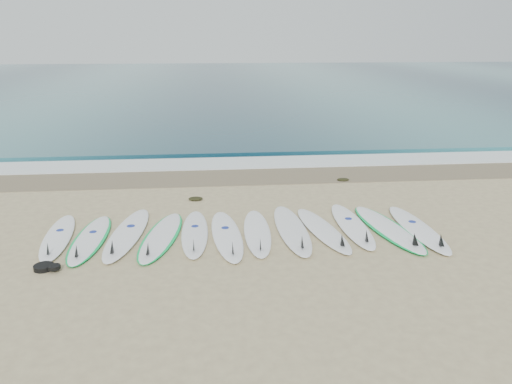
{
  "coord_description": "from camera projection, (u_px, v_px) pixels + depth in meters",
  "views": [
    {
      "loc": [
        -0.59,
        -8.95,
        3.69
      ],
      "look_at": [
        0.4,
        1.4,
        0.4
      ],
      "focal_mm": 35.0,
      "sensor_mm": 36.0,
      "label": 1
    }
  ],
  "objects": [
    {
      "name": "wet_sand_band",
      "position": [
        232.0,
        176.0,
        13.55
      ],
      "size": [
        120.0,
        1.8,
        0.01
      ],
      "primitive_type": "cube",
      "color": "#70614A",
      "rests_on": "ground"
    },
    {
      "name": "surfboard_5",
      "position": [
        227.0,
        236.0,
        9.43
      ],
      "size": [
        0.73,
        2.63,
        0.33
      ],
      "rotation": [
        0.0,
        0.0,
        0.07
      ],
      "color": "white",
      "rests_on": "ground"
    },
    {
      "name": "surfboard_0",
      "position": [
        57.0,
        237.0,
        9.35
      ],
      "size": [
        0.72,
        2.44,
        0.31
      ],
      "rotation": [
        0.0,
        0.0,
        0.09
      ],
      "color": "white",
      "rests_on": "ground"
    },
    {
      "name": "surfboard_7",
      "position": [
        292.0,
        230.0,
        9.71
      ],
      "size": [
        0.62,
        2.73,
        0.35
      ],
      "rotation": [
        0.0,
        0.0,
        0.02
      ],
      "color": "silver",
      "rests_on": "ground"
    },
    {
      "name": "surfboard_6",
      "position": [
        257.0,
        233.0,
        9.58
      ],
      "size": [
        0.59,
        2.47,
        0.31
      ],
      "rotation": [
        0.0,
        0.0,
        -0.03
      ],
      "color": "white",
      "rests_on": "ground"
    },
    {
      "name": "ground",
      "position": [
        242.0,
        234.0,
        9.66
      ],
      "size": [
        120.0,
        120.0,
        0.0
      ],
      "primitive_type": "plane",
      "color": "tan"
    },
    {
      "name": "ocean",
      "position": [
        215.0,
        82.0,
        40.5
      ],
      "size": [
        120.0,
        55.0,
        0.03
      ],
      "primitive_type": "cube",
      "color": "#225662",
      "rests_on": "ground"
    },
    {
      "name": "surfboard_2",
      "position": [
        126.0,
        234.0,
        9.49
      ],
      "size": [
        0.85,
        2.78,
        0.35
      ],
      "rotation": [
        0.0,
        0.0,
        -0.1
      ],
      "color": "white",
      "rests_on": "ground"
    },
    {
      "name": "wave_crest",
      "position": [
        228.0,
        151.0,
        16.29
      ],
      "size": [
        120.0,
        1.0,
        0.1
      ],
      "primitive_type": "cube",
      "color": "#225662",
      "rests_on": "ground"
    },
    {
      "name": "surfboard_11",
      "position": [
        419.0,
        229.0,
        9.74
      ],
      "size": [
        0.61,
        2.63,
        0.33
      ],
      "rotation": [
        0.0,
        0.0,
        0.02
      ],
      "color": "white",
      "rests_on": "ground"
    },
    {
      "name": "foam_band",
      "position": [
        230.0,
        163.0,
        14.88
      ],
      "size": [
        120.0,
        1.4,
        0.04
      ],
      "primitive_type": "cube",
      "color": "silver",
      "rests_on": "ground"
    },
    {
      "name": "seaweed_near",
      "position": [
        196.0,
        199.0,
        11.63
      ],
      "size": [
        0.34,
        0.26,
        0.07
      ],
      "primitive_type": "ellipsoid",
      "color": "black",
      "rests_on": "ground"
    },
    {
      "name": "surfboard_9",
      "position": [
        353.0,
        226.0,
        9.92
      ],
      "size": [
        0.54,
        2.56,
        0.33
      ],
      "rotation": [
        0.0,
        0.0,
        0.01
      ],
      "color": "white",
      "rests_on": "ground"
    },
    {
      "name": "surfboard_8",
      "position": [
        324.0,
        230.0,
        9.7
      ],
      "size": [
        0.92,
        2.55,
        0.32
      ],
      "rotation": [
        0.0,
        0.0,
        0.17
      ],
      "color": "white",
      "rests_on": "ground"
    },
    {
      "name": "surfboard_4",
      "position": [
        195.0,
        233.0,
        9.54
      ],
      "size": [
        0.52,
        2.45,
        0.31
      ],
      "rotation": [
        0.0,
        0.0,
        0.0
      ],
      "color": "white",
      "rests_on": "ground"
    },
    {
      "name": "seaweed_far",
      "position": [
        343.0,
        180.0,
        13.17
      ],
      "size": [
        0.32,
        0.25,
        0.06
      ],
      "primitive_type": "ellipsoid",
      "color": "black",
      "rests_on": "ground"
    },
    {
      "name": "surfboard_10",
      "position": [
        389.0,
        228.0,
        9.8
      ],
      "size": [
        1.04,
        2.73,
        0.34
      ],
      "rotation": [
        0.0,
        0.0,
        0.15
      ],
      "color": "white",
      "rests_on": "ground"
    },
    {
      "name": "surfboard_1",
      "position": [
        90.0,
        239.0,
        9.3
      ],
      "size": [
        0.65,
        2.44,
        0.31
      ],
      "rotation": [
        0.0,
        0.0,
        -0.03
      ],
      "color": "white",
      "rests_on": "ground"
    },
    {
      "name": "leash_coil",
      "position": [
        46.0,
        267.0,
        8.17
      ],
      "size": [
        0.46,
        0.36,
        0.11
      ],
      "color": "black",
      "rests_on": "ground"
    },
    {
      "name": "surfboard_3",
      "position": [
        161.0,
        237.0,
        9.41
      ],
      "size": [
        0.99,
        2.59,
        0.32
      ],
      "rotation": [
        0.0,
        0.0,
        -0.16
      ],
      "color": "white",
      "rests_on": "ground"
    }
  ]
}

